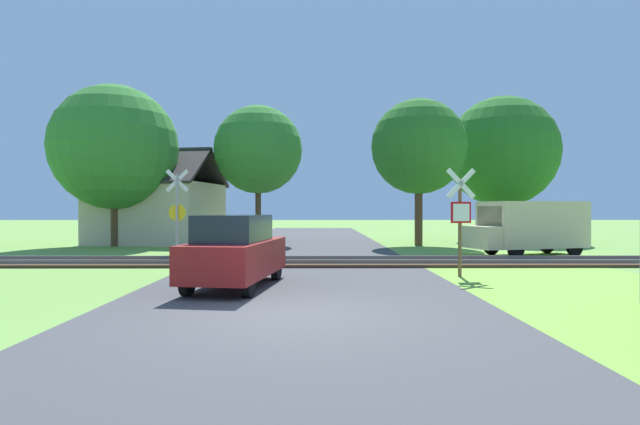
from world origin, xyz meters
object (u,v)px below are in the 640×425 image
Objects in this scene: stop_sign_near at (460,216)px; crossing_sign_far at (177,209)px; mail_truck at (529,226)px; tree_left at (115,148)px; parked_car at (236,251)px; tree_far at (502,152)px; tree_right at (419,147)px; tree_center at (258,150)px; house at (158,210)px.

crossing_sign_far is (-9.43, 4.99, 0.20)m from stop_sign_near.
tree_left is at bearing 58.26° from mail_truck.
parked_car is (-10.80, -8.39, -0.34)m from mail_truck.
tree_far reaches higher than stop_sign_near.
tree_right is at bearing 70.42° from parked_car.
crossing_sign_far is 0.41× the size of tree_left.
tree_center is at bearing 74.26° from crossing_sign_far.
tree_left is 1.59× the size of mail_truck.
parked_car is (8.46, -13.62, -4.22)m from tree_left.
stop_sign_near is at bearing -29.97° from crossing_sign_far.
house reaches higher than parked_car.
tree_far reaches higher than house.
tree_left is at bearing -178.60° from tree_right.
tree_right is (14.40, -2.14, 3.34)m from house.
crossing_sign_far is at bearing -146.36° from tree_right.
crossing_sign_far is 0.45× the size of tree_right.
house is 6.71m from tree_center.
crossing_sign_far is 0.82× the size of parked_car.
mail_truck is at bearing 45.98° from parked_car.
tree_right is 7.56m from tree_far.
tree_right is 15.82m from tree_left.
mail_truck is at bearing -15.19° from tree_left.
tree_right reaches higher than house.
tree_center is at bearing 102.83° from parked_car.
crossing_sign_far reaches higher than parked_car.
house is at bearing 171.55° from tree_right.
tree_left is at bearing -165.45° from tree_center.
stop_sign_near is 0.43× the size of house.
tree_far is 1.70× the size of mail_truck.
stop_sign_near is 0.59× the size of mail_truck.
tree_center is (-8.63, 1.48, 0.02)m from tree_right.
crossing_sign_far is at bearing -52.94° from tree_left.
tree_center is at bearing 170.27° from tree_right.
tree_far is at bearing 36.33° from tree_right.
house is 14.93m from tree_right.
house is at bearing -56.73° from stop_sign_near.
tree_center is at bearing 2.49° from house.
tree_far is at bearing 62.10° from parked_car.
tree_far is 23.31m from parked_car.
stop_sign_near is 0.40× the size of tree_center.
parked_car is (7.03, -16.14, -0.96)m from house.
mail_truck is at bearing -30.45° from tree_center.
parked_car is at bearing 111.28° from mail_truck.
crossing_sign_far is at bearing -37.19° from stop_sign_near.
tree_center is at bearing 42.99° from mail_truck.
tree_right reaches higher than stop_sign_near.
tree_center is 15.02m from tree_far.
tree_center reaches higher than stop_sign_near.
house is 1.73× the size of parked_car.
tree_center is at bearing 14.55° from tree_left.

